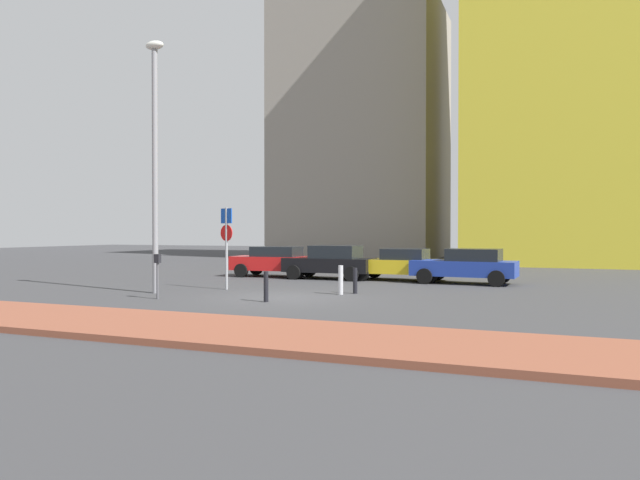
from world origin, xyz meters
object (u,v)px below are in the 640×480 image
object	(u,v)px
parking_sign_post	(226,238)
street_lamp	(155,149)
parked_car_red	(276,261)
parked_car_blue	(466,265)
traffic_bollard_mid	(266,287)
parked_car_yellow	(401,264)
traffic_bollard_near	(341,280)
parking_meter	(158,270)
parked_car_black	(331,262)
traffic_bollard_far	(355,281)

from	to	relation	value
parking_sign_post	street_lamp	xyz separation A→B (m)	(-1.64, -2.01, 3.11)
parked_car_red	parked_car_blue	xyz separation A→B (m)	(8.87, -0.46, -0.00)
traffic_bollard_mid	parked_car_red	bearing A→B (deg)	114.34
parked_car_blue	traffic_bollard_mid	bearing A→B (deg)	-119.62
parked_car_yellow	traffic_bollard_near	bearing A→B (deg)	-94.99
traffic_bollard_near	traffic_bollard_mid	xyz separation A→B (m)	(-1.42, -2.76, -0.03)
parking_sign_post	parking_meter	world-z (taller)	parking_sign_post
parked_car_yellow	traffic_bollard_near	size ratio (longest dim) A/B	4.41
parked_car_black	parking_sign_post	distance (m)	6.29
parking_meter	parking_sign_post	bearing A→B (deg)	82.30
traffic_bollard_far	parked_car_yellow	bearing A→B (deg)	88.03
parked_car_blue	parking_sign_post	bearing A→B (deg)	-144.41
parked_car_red	parked_car_yellow	world-z (taller)	parked_car_red
parked_car_red	parking_meter	distance (m)	9.55
parked_car_red	traffic_bollard_near	bearing A→B (deg)	-48.55
parking_sign_post	traffic_bollard_far	distance (m)	5.08
street_lamp	traffic_bollard_near	world-z (taller)	street_lamp
parked_car_blue	traffic_bollard_mid	world-z (taller)	parked_car_blue
parked_car_black	parked_car_blue	bearing A→B (deg)	-2.21
parking_meter	traffic_bollard_mid	distance (m)	3.62
parked_car_blue	traffic_bollard_far	xyz separation A→B (m)	(-3.05, -5.24, -0.31)
parked_car_black	traffic_bollard_near	world-z (taller)	parked_car_black
parking_meter	traffic_bollard_near	size ratio (longest dim) A/B	1.44
street_lamp	parked_car_red	bearing A→B (deg)	85.30
parked_car_red	parked_car_yellow	xyz separation A→B (m)	(6.02, 0.15, -0.04)
parked_car_black	street_lamp	xyz separation A→B (m)	(-3.54, -7.89, 4.22)
parked_car_red	parked_car_black	distance (m)	2.88
parking_sign_post	parking_meter	xyz separation A→B (m)	(-0.46, -3.42, -0.98)
parked_car_black	traffic_bollard_mid	xyz separation A→B (m)	(1.17, -8.72, -0.32)
parked_car_red	street_lamp	distance (m)	9.19
parked_car_yellow	parking_meter	distance (m)	11.15
parked_car_red	parked_car_blue	bearing A→B (deg)	-2.96
parked_car_yellow	parking_sign_post	size ratio (longest dim) A/B	1.45
traffic_bollard_near	traffic_bollard_far	bearing A→B (deg)	54.45
parked_car_yellow	traffic_bollard_mid	world-z (taller)	parked_car_yellow
parked_car_blue	traffic_bollard_near	distance (m)	6.67
parked_car_black	parking_meter	size ratio (longest dim) A/B	2.81
parked_car_blue	street_lamp	world-z (taller)	street_lamp
traffic_bollard_mid	traffic_bollard_far	world-z (taller)	traffic_bollard_mid
parked_car_black	traffic_bollard_mid	bearing A→B (deg)	-82.34
parked_car_blue	traffic_bollard_near	xyz separation A→B (m)	(-3.41, -5.73, -0.26)
parked_car_blue	parking_meter	size ratio (longest dim) A/B	3.00
traffic_bollard_mid	traffic_bollard_near	bearing A→B (deg)	62.76
street_lamp	traffic_bollard_mid	size ratio (longest dim) A/B	9.35
parked_car_yellow	parked_car_black	bearing A→B (deg)	-173.16
parked_car_black	street_lamp	world-z (taller)	street_lamp
traffic_bollard_near	traffic_bollard_mid	size ratio (longest dim) A/B	1.06
parked_car_red	traffic_bollard_mid	bearing A→B (deg)	-65.66
parked_car_yellow	street_lamp	size ratio (longest dim) A/B	0.50
street_lamp	traffic_bollard_far	world-z (taller)	street_lamp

